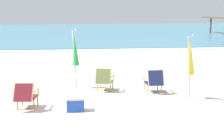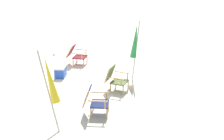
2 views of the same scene
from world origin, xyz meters
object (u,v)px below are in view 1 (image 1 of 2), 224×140
(beach_chair_front_left, at_px, (26,95))
(beach_chair_back_left, at_px, (104,79))
(umbrella_furled_green, at_px, (75,50))
(umbrella_furled_yellow, at_px, (190,58))
(cooler_box, at_px, (75,104))
(beach_chair_mid_center, at_px, (154,81))

(beach_chair_front_left, bearing_deg, beach_chair_back_left, 36.28)
(beach_chair_front_left, xyz_separation_m, umbrella_furled_green, (1.40, 2.35, 0.96))
(umbrella_furled_yellow, bearing_deg, beach_chair_back_left, 151.60)
(cooler_box, bearing_deg, beach_chair_back_left, 63.98)
(beach_chair_front_left, bearing_deg, umbrella_furled_green, 59.17)
(beach_chair_mid_center, distance_m, beach_chair_front_left, 4.24)
(umbrella_furled_green, relative_size, umbrella_furled_yellow, 1.03)
(umbrella_furled_yellow, bearing_deg, beach_chair_front_left, -175.52)
(beach_chair_back_left, distance_m, beach_chair_mid_center, 1.71)
(umbrella_furled_green, height_order, cooler_box, umbrella_furled_green)
(beach_chair_front_left, xyz_separation_m, cooler_box, (1.39, -0.29, -0.22))
(umbrella_furled_green, distance_m, umbrella_furled_yellow, 4.02)
(umbrella_furled_yellow, xyz_separation_m, cooler_box, (-3.52, -0.68, -1.14))
(umbrella_furled_green, bearing_deg, beach_chair_mid_center, -21.74)
(beach_chair_mid_center, xyz_separation_m, umbrella_furled_yellow, (0.87, -0.92, 0.91))
(beach_chair_back_left, xyz_separation_m, beach_chair_front_left, (-2.38, -1.75, -0.01))
(umbrella_furled_green, distance_m, cooler_box, 2.90)
(umbrella_furled_yellow, bearing_deg, cooler_box, -169.12)
(beach_chair_back_left, relative_size, umbrella_furled_yellow, 0.40)
(umbrella_furled_green, bearing_deg, beach_chair_back_left, -31.44)
(beach_chair_mid_center, distance_m, umbrella_furled_green, 2.99)
(beach_chair_front_left, bearing_deg, beach_chair_mid_center, 17.85)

